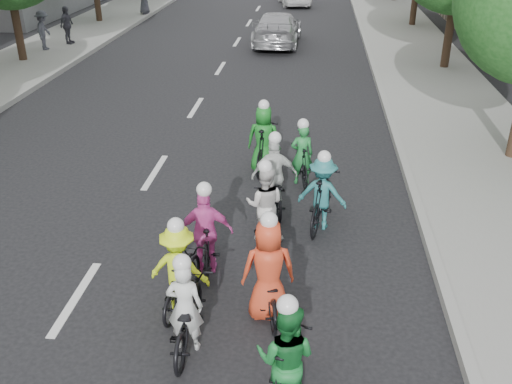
% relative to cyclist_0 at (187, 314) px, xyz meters
% --- Properties ---
extents(ground, '(120.00, 120.00, 0.00)m').
position_rel_cyclist_0_xyz_m(ground, '(-2.08, 0.87, -0.53)').
color(ground, black).
rests_on(ground, ground).
extents(curb_left, '(0.18, 80.00, 0.18)m').
position_rel_cyclist_0_xyz_m(curb_left, '(-8.13, 10.87, -0.44)').
color(curb_left, '#999993').
rests_on(curb_left, ground).
extents(sidewalk_right, '(4.00, 80.00, 0.15)m').
position_rel_cyclist_0_xyz_m(sidewalk_right, '(5.92, 10.87, -0.46)').
color(sidewalk_right, gray).
rests_on(sidewalk_right, ground).
extents(curb_right, '(0.18, 80.00, 0.18)m').
position_rel_cyclist_0_xyz_m(curb_right, '(3.97, 10.87, -0.44)').
color(curb_right, '#999993').
rests_on(curb_right, ground).
extents(cyclist_0, '(0.64, 1.80, 1.59)m').
position_rel_cyclist_0_xyz_m(cyclist_0, '(0.00, 0.00, 0.00)').
color(cyclist_0, black).
rests_on(cyclist_0, ground).
extents(cyclist_1, '(0.88, 1.79, 1.75)m').
position_rel_cyclist_0_xyz_m(cyclist_1, '(1.48, -1.00, 0.13)').
color(cyclist_1, black).
rests_on(cyclist_1, ground).
extents(cyclist_2, '(1.03, 1.68, 1.64)m').
position_rel_cyclist_0_xyz_m(cyclist_2, '(-0.29, 0.86, 0.06)').
color(cyclist_2, black).
rests_on(cyclist_2, ground).
extents(cyclist_3, '(0.98, 1.62, 1.74)m').
position_rel_cyclist_0_xyz_m(cyclist_3, '(-0.06, 1.93, 0.10)').
color(cyclist_3, black).
rests_on(cyclist_3, ground).
extents(cyclist_4, '(0.92, 1.67, 1.84)m').
position_rel_cyclist_0_xyz_m(cyclist_4, '(1.11, 0.82, 0.11)').
color(cyclist_4, black).
rests_on(cyclist_4, ground).
extents(cyclist_5, '(0.71, 1.55, 1.57)m').
position_rel_cyclist_0_xyz_m(cyclist_5, '(1.47, 5.72, 0.02)').
color(cyclist_5, black).
rests_on(cyclist_5, ground).
extents(cyclist_6, '(0.76, 1.65, 1.67)m').
position_rel_cyclist_0_xyz_m(cyclist_6, '(0.85, 3.09, 0.06)').
color(cyclist_6, black).
rests_on(cyclist_6, ground).
extents(cyclist_7, '(1.06, 1.93, 1.65)m').
position_rel_cyclist_0_xyz_m(cyclist_7, '(1.93, 3.69, 0.12)').
color(cyclist_7, black).
rests_on(cyclist_7, ground).
extents(cyclist_8, '(1.01, 1.84, 1.78)m').
position_rel_cyclist_0_xyz_m(cyclist_8, '(0.94, 4.28, 0.07)').
color(cyclist_8, black).
rests_on(cyclist_8, ground).
extents(cyclist_9, '(0.84, 1.93, 1.79)m').
position_rel_cyclist_0_xyz_m(cyclist_9, '(0.53, 6.31, 0.14)').
color(cyclist_9, black).
rests_on(cyclist_9, ground).
extents(follow_car_lead, '(2.12, 5.09, 1.47)m').
position_rel_cyclist_0_xyz_m(follow_car_lead, '(-0.14, 20.46, 0.20)').
color(follow_car_lead, '#ACACB1').
rests_on(follow_car_lead, ground).
extents(spectator_0, '(0.71, 1.12, 1.65)m').
position_rel_cyclist_0_xyz_m(spectator_0, '(-10.11, 17.73, 0.44)').
color(spectator_0, '#4C4D59').
rests_on(spectator_0, sidewalk_left).
extents(spectator_1, '(0.52, 1.01, 1.65)m').
position_rel_cyclist_0_xyz_m(spectator_1, '(-9.58, 18.99, 0.44)').
color(spectator_1, '#494854').
rests_on(spectator_1, sidewalk_left).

